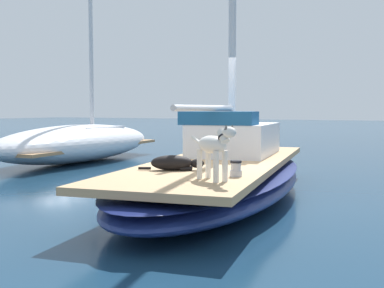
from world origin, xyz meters
The scene contains 8 objects.
ground_plane centered at (0.00, 0.00, 0.00)m, with size 120.00×120.00×0.00m, color navy.
sailboat_main centered at (0.00, 0.00, 0.34)m, with size 3.68×7.55×0.66m.
cabin_house centered at (-0.20, 1.10, 1.01)m, with size 1.75×2.43×0.84m.
dog_white centered at (0.92, -2.15, 1.08)m, with size 0.85×0.54×0.70m.
dog_black centered at (-0.02, -1.51, 0.77)m, with size 0.88×0.53×0.22m.
deck_winch centered at (1.01, -1.68, 0.76)m, with size 0.16×0.16×0.21m.
coiled_rope centered at (-0.39, -1.07, 0.68)m, with size 0.32×0.32×0.04m, color beige.
moored_boat_port_side centered at (-6.13, 3.46, 0.58)m, with size 2.85×6.92×7.83m.
Camera 1 is at (3.45, -7.52, 1.55)m, focal length 45.32 mm.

